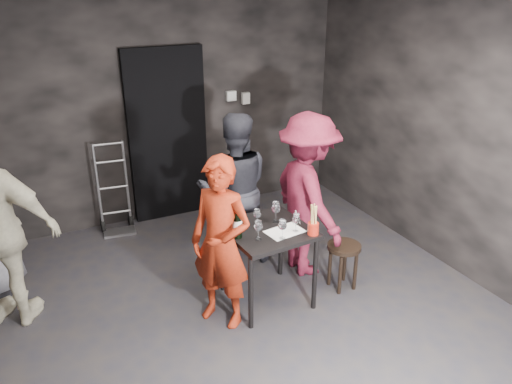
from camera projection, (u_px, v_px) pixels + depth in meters
name	position (u px, v px, depth m)	size (l,w,h in m)	color
floor	(256.00, 321.00, 4.45)	(4.50, 5.00, 0.02)	black
wall_back	(164.00, 110.00, 5.97)	(4.50, 0.04, 2.70)	black
wall_right	(465.00, 142.00, 4.82)	(0.04, 5.00, 2.70)	black
doorway	(168.00, 136.00, 6.04)	(0.95, 0.10, 2.10)	black
wallbox_upper	(231.00, 96.00, 6.24)	(0.12, 0.06, 0.12)	#B7B7B2
wallbox_lower	(246.00, 98.00, 6.34)	(0.10, 0.06, 0.14)	#B7B7B2
hand_truck	(117.00, 215.00, 5.95)	(0.37, 0.32, 1.10)	#B2B2B7
tasting_table	(267.00, 238.00, 4.50)	(0.72, 0.72, 0.75)	black
stool	(344.00, 254.00, 4.79)	(0.32, 0.32, 0.47)	black
server_red	(221.00, 242.00, 4.17)	(0.57, 0.37, 1.56)	maroon
woman_black	(235.00, 184.00, 5.13)	(0.84, 0.46, 1.73)	#262730
man_maroon	(308.00, 187.00, 4.89)	(1.20, 0.56, 1.85)	maroon
tasting_mat	(285.00, 231.00, 4.41)	(0.33, 0.22, 0.00)	white
wine_glass_a	(258.00, 229.00, 4.24)	(0.07, 0.07, 0.20)	white
wine_glass_b	(242.00, 220.00, 4.41)	(0.07, 0.07, 0.19)	white
wine_glass_c	(257.00, 217.00, 4.48)	(0.07, 0.07, 0.18)	white
wine_glass_d	(282.00, 228.00, 4.25)	(0.08, 0.08, 0.20)	white
wine_glass_e	(296.00, 222.00, 4.37)	(0.07, 0.07, 0.19)	white
wine_glass_f	(276.00, 211.00, 4.54)	(0.08, 0.08, 0.22)	white
wine_bottle	(237.00, 224.00, 4.26)	(0.08, 0.08, 0.33)	black
breadstick_cup	(314.00, 220.00, 4.31)	(0.10, 0.10, 0.30)	#B11F10
reserved_card	(295.00, 218.00, 4.56)	(0.07, 0.12, 0.09)	white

